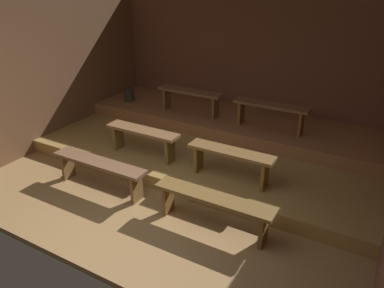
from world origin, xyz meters
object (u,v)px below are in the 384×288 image
object	(u,v)px
bench_floor_right	(213,202)
pail_middle	(129,95)
bench_lower_left	(143,135)
bench_middle_right	(271,109)
bench_lower_right	(231,157)
bench_middle_left	(190,95)
bench_floor_left	(99,167)

from	to	relation	value
bench_floor_right	pail_middle	world-z (taller)	pail_middle
bench_lower_left	bench_middle_right	bearing A→B (deg)	45.28
bench_lower_left	bench_middle_right	size ratio (longest dim) A/B	0.96
bench_lower_left	bench_lower_right	xyz separation A→B (m)	(1.58, 0.00, 0.00)
bench_lower_left	bench_middle_left	distance (m)	1.64
bench_lower_left	bench_middle_left	xyz separation A→B (m)	(-0.03, 1.63, 0.23)
bench_floor_left	bench_floor_right	distance (m)	1.91
bench_floor_left	bench_middle_left	world-z (taller)	bench_middle_left
bench_floor_left	bench_middle_left	bearing A→B (deg)	86.91
bench_lower_left	bench_middle_left	world-z (taller)	bench_middle_left
bench_lower_left	bench_floor_right	bearing A→B (deg)	-26.87
bench_floor_right	bench_middle_left	xyz separation A→B (m)	(-1.78, 2.51, 0.44)
bench_floor_left	bench_lower_right	distance (m)	1.97
bench_middle_left	bench_lower_right	bearing A→B (deg)	-45.28
bench_lower_right	bench_floor_left	bearing A→B (deg)	-153.13
bench_lower_left	bench_lower_right	world-z (taller)	same
bench_floor_left	bench_lower_left	xyz separation A→B (m)	(0.17, 0.88, 0.21)
bench_middle_right	pail_middle	xyz separation A→B (m)	(-3.18, 0.01, -0.23)
bench_lower_right	bench_middle_right	world-z (taller)	bench_middle_right
bench_lower_right	bench_middle_left	world-z (taller)	bench_middle_left
bench_floor_right	bench_lower_left	bearing A→B (deg)	153.13
bench_floor_right	bench_lower_left	world-z (taller)	bench_lower_left
bench_floor_right	bench_middle_right	size ratio (longest dim) A/B	1.19
bench_middle_left	pail_middle	world-z (taller)	bench_middle_left
bench_floor_right	bench_middle_left	distance (m)	3.11
bench_lower_left	pail_middle	bearing A→B (deg)	133.77
bench_floor_right	bench_middle_left	size ratio (longest dim) A/B	1.19
bench_middle_left	bench_middle_right	distance (m)	1.64
bench_floor_left	bench_lower_right	size ratio (longest dim) A/B	1.24
bench_middle_left	bench_lower_left	bearing A→B (deg)	-88.90
pail_middle	bench_middle_right	bearing A→B (deg)	-0.23
bench_floor_left	pail_middle	world-z (taller)	pail_middle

